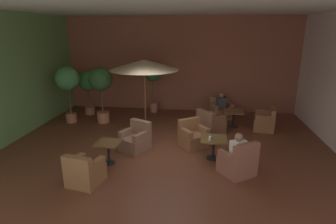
{
  "coord_description": "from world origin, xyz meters",
  "views": [
    {
      "loc": [
        1.03,
        -7.65,
        3.55
      ],
      "look_at": [
        0.0,
        0.46,
        1.08
      ],
      "focal_mm": 29.48,
      "sensor_mm": 36.0,
      "label": 1
    }
  ],
  "objects_px": {
    "armchair_mid_center_east": "(265,121)",
    "patron_blue_shirt": "(221,102)",
    "armchair_mid_center_north": "(210,124)",
    "armchair_front_right_east": "(136,140)",
    "armchair_mid_center_south": "(220,110)",
    "patron_by_window": "(238,147)",
    "potted_tree_mid_left": "(101,84)",
    "armchair_front_left_east": "(193,137)",
    "iced_drink_cup": "(210,138)",
    "armchair_front_right_north": "(85,172)",
    "potted_tree_left_corner": "(153,75)",
    "potted_tree_right_corner": "(68,82)",
    "cafe_table_mid_center": "(233,114)",
    "patio_umbrella_tall_red": "(144,65)",
    "armchair_front_left_north": "(238,163)",
    "cafe_table_front_left": "(214,143)",
    "cafe_table_front_right": "(108,147)",
    "potted_tree_mid_right": "(88,84)"
  },
  "relations": [
    {
      "from": "armchair_mid_center_south",
      "to": "cafe_table_mid_center",
      "type": "bearing_deg",
      "value": -69.22
    },
    {
      "from": "cafe_table_front_left",
      "to": "armchair_mid_center_north",
      "type": "height_order",
      "value": "armchair_mid_center_north"
    },
    {
      "from": "cafe_table_front_left",
      "to": "potted_tree_mid_left",
      "type": "xyz_separation_m",
      "value": [
        -4.22,
        2.69,
        1.07
      ]
    },
    {
      "from": "potted_tree_mid_left",
      "to": "armchair_front_right_north",
      "type": "bearing_deg",
      "value": -75.38
    },
    {
      "from": "armchair_mid_center_south",
      "to": "potted_tree_right_corner",
      "type": "xyz_separation_m",
      "value": [
        -5.89,
        -1.33,
        1.31
      ]
    },
    {
      "from": "armchair_mid_center_north",
      "to": "armchair_front_right_east",
      "type": "bearing_deg",
      "value": -143.33
    },
    {
      "from": "iced_drink_cup",
      "to": "armchair_front_right_east",
      "type": "bearing_deg",
      "value": 167.57
    },
    {
      "from": "armchair_front_right_north",
      "to": "cafe_table_front_left",
      "type": "bearing_deg",
      "value": 29.73
    },
    {
      "from": "cafe_table_front_left",
      "to": "cafe_table_mid_center",
      "type": "bearing_deg",
      "value": 73.77
    },
    {
      "from": "armchair_front_left_north",
      "to": "patio_umbrella_tall_red",
      "type": "xyz_separation_m",
      "value": [
        -3.1,
        3.43,
        1.98
      ]
    },
    {
      "from": "potted_tree_mid_right",
      "to": "armchair_mid_center_south",
      "type": "bearing_deg",
      "value": 2.26
    },
    {
      "from": "cafe_table_front_left",
      "to": "patio_umbrella_tall_red",
      "type": "xyz_separation_m",
      "value": [
        -2.5,
        2.6,
        1.81
      ]
    },
    {
      "from": "armchair_front_right_east",
      "to": "potted_tree_left_corner",
      "type": "xyz_separation_m",
      "value": [
        -0.16,
        4.02,
        1.33
      ]
    },
    {
      "from": "armchair_mid_center_south",
      "to": "patron_by_window",
      "type": "height_order",
      "value": "patron_by_window"
    },
    {
      "from": "cafe_table_front_right",
      "to": "potted_tree_mid_left",
      "type": "bearing_deg",
      "value": 112.34
    },
    {
      "from": "potted_tree_mid_left",
      "to": "armchair_front_left_east",
      "type": "bearing_deg",
      "value": -27.41
    },
    {
      "from": "potted_tree_left_corner",
      "to": "iced_drink_cup",
      "type": "bearing_deg",
      "value": -62.11
    },
    {
      "from": "armchair_front_left_north",
      "to": "patron_by_window",
      "type": "bearing_deg",
      "value": 125.76
    },
    {
      "from": "armchair_front_left_east",
      "to": "iced_drink_cup",
      "type": "distance_m",
      "value": 1.14
    },
    {
      "from": "patron_blue_shirt",
      "to": "patron_by_window",
      "type": "distance_m",
      "value": 4.63
    },
    {
      "from": "armchair_mid_center_east",
      "to": "patron_blue_shirt",
      "type": "relative_size",
      "value": 1.38
    },
    {
      "from": "patio_umbrella_tall_red",
      "to": "potted_tree_left_corner",
      "type": "distance_m",
      "value": 1.87
    },
    {
      "from": "potted_tree_right_corner",
      "to": "patron_blue_shirt",
      "type": "distance_m",
      "value": 6.11
    },
    {
      "from": "cafe_table_mid_center",
      "to": "armchair_mid_center_south",
      "type": "distance_m",
      "value": 1.17
    },
    {
      "from": "armchair_front_right_east",
      "to": "patron_by_window",
      "type": "bearing_deg",
      "value": -21.26
    },
    {
      "from": "armchair_front_left_east",
      "to": "potted_tree_left_corner",
      "type": "distance_m",
      "value": 4.24
    },
    {
      "from": "cafe_table_front_right",
      "to": "cafe_table_mid_center",
      "type": "distance_m",
      "value": 5.04
    },
    {
      "from": "armchair_mid_center_south",
      "to": "iced_drink_cup",
      "type": "bearing_deg",
      "value": -97.31
    },
    {
      "from": "armchair_mid_center_east",
      "to": "potted_tree_left_corner",
      "type": "distance_m",
      "value": 4.95
    },
    {
      "from": "potted_tree_right_corner",
      "to": "armchair_mid_center_north",
      "type": "bearing_deg",
      "value": -5.26
    },
    {
      "from": "armchair_front_right_east",
      "to": "armchair_mid_center_north",
      "type": "height_order",
      "value": "armchair_front_right_east"
    },
    {
      "from": "patio_umbrella_tall_red",
      "to": "iced_drink_cup",
      "type": "bearing_deg",
      "value": -49.03
    },
    {
      "from": "armchair_mid_center_south",
      "to": "patron_blue_shirt",
      "type": "xyz_separation_m",
      "value": [
        0.02,
        -0.05,
        0.4
      ]
    },
    {
      "from": "armchair_mid_center_east",
      "to": "armchair_front_right_north",
      "type": "bearing_deg",
      "value": -138.99
    },
    {
      "from": "cafe_table_mid_center",
      "to": "patio_umbrella_tall_red",
      "type": "distance_m",
      "value": 3.79
    },
    {
      "from": "armchair_front_right_north",
      "to": "potted_tree_right_corner",
      "type": "relative_size",
      "value": 0.4
    },
    {
      "from": "armchair_front_left_north",
      "to": "iced_drink_cup",
      "type": "bearing_deg",
      "value": 136.16
    },
    {
      "from": "armchair_front_left_north",
      "to": "cafe_table_front_right",
      "type": "bearing_deg",
      "value": 177.18
    },
    {
      "from": "cafe_table_mid_center",
      "to": "patio_umbrella_tall_red",
      "type": "height_order",
      "value": "patio_umbrella_tall_red"
    },
    {
      "from": "cafe_table_front_right",
      "to": "iced_drink_cup",
      "type": "height_order",
      "value": "iced_drink_cup"
    },
    {
      "from": "armchair_mid_center_south",
      "to": "patron_by_window",
      "type": "distance_m",
      "value": 4.69
    },
    {
      "from": "potted_tree_left_corner",
      "to": "potted_tree_right_corner",
      "type": "xyz_separation_m",
      "value": [
        -2.99,
        -1.81,
        -0.03
      ]
    },
    {
      "from": "cafe_table_mid_center",
      "to": "patron_blue_shirt",
      "type": "distance_m",
      "value": 1.13
    },
    {
      "from": "armchair_mid_center_south",
      "to": "potted_tree_mid_left",
      "type": "distance_m",
      "value": 4.94
    },
    {
      "from": "patio_umbrella_tall_red",
      "to": "patron_blue_shirt",
      "type": "distance_m",
      "value": 3.56
    },
    {
      "from": "iced_drink_cup",
      "to": "armchair_mid_center_south",
      "type": "bearing_deg",
      "value": 82.69
    },
    {
      "from": "iced_drink_cup",
      "to": "potted_tree_mid_left",
      "type": "bearing_deg",
      "value": 145.4
    },
    {
      "from": "armchair_front_right_east",
      "to": "potted_tree_mid_right",
      "type": "relative_size",
      "value": 0.55
    },
    {
      "from": "armchair_mid_center_east",
      "to": "iced_drink_cup",
      "type": "relative_size",
      "value": 8.27
    },
    {
      "from": "armchair_front_right_east",
      "to": "potted_tree_left_corner",
      "type": "height_order",
      "value": "potted_tree_left_corner"
    }
  ]
}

